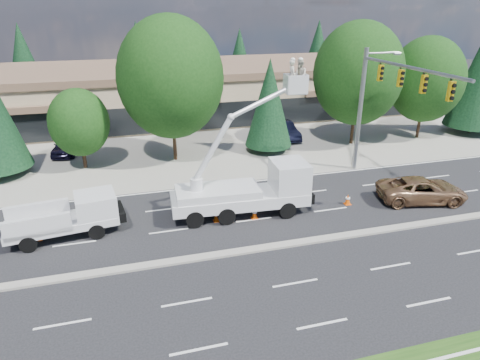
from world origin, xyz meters
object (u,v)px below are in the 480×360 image
object	(u,v)px
signal_mast	(379,96)
minivan	(422,190)
bucket_truck	(255,182)
utility_pickup	(71,220)

from	to	relation	value
signal_mast	minivan	world-z (taller)	signal_mast
signal_mast	bucket_truck	world-z (taller)	bucket_truck
utility_pickup	minivan	size ratio (longest dim) A/B	1.08
bucket_truck	minivan	xyz separation A→B (m)	(10.82, -1.34, -1.24)
utility_pickup	minivan	xyz separation A→B (m)	(21.33, -1.46, -0.14)
signal_mast	utility_pickup	size ratio (longest dim) A/B	1.69
bucket_truck	minivan	world-z (taller)	bucket_truck
bucket_truck	signal_mast	bearing A→B (deg)	20.14
utility_pickup	bucket_truck	distance (m)	10.57
utility_pickup	bucket_truck	size ratio (longest dim) A/B	0.66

